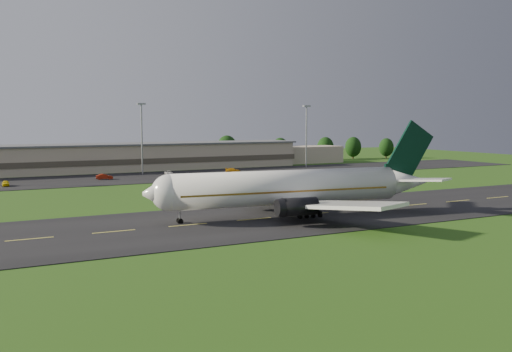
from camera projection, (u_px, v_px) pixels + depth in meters
name	position (u px, v px, depth m)	size (l,w,h in m)	color
ground	(254.00, 220.00, 89.48)	(360.00, 360.00, 0.00)	#254A12
taxiway	(254.00, 219.00, 89.47)	(220.00, 30.00, 0.10)	black
apron	(133.00, 178.00, 153.20)	(260.00, 30.00, 0.10)	black
airliner	(291.00, 188.00, 91.96)	(51.21, 41.90, 15.57)	white
terminal	(132.00, 157.00, 177.13)	(145.00, 16.00, 8.40)	tan
light_mast_centre	(142.00, 130.00, 161.31)	(2.40, 1.20, 20.35)	gray
light_mast_east	(306.00, 129.00, 186.33)	(2.40, 1.20, 20.35)	gray
tree_line	(180.00, 151.00, 194.61)	(196.71, 9.25, 10.14)	black
service_vehicle_a	(6.00, 183.00, 133.80)	(1.58, 3.93, 1.34)	yellow
service_vehicle_b	(104.00, 177.00, 148.89)	(1.51, 4.33, 1.43)	maroon
service_vehicle_c	(169.00, 173.00, 161.66)	(1.94, 4.21, 1.17)	silver
service_vehicle_d	(233.00, 170.00, 168.59)	(1.81, 4.46, 1.29)	orange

